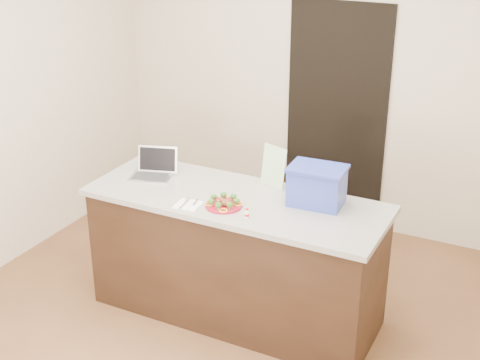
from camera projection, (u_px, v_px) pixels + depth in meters
The scene contains 16 objects.
ground at pixel (220, 330), 4.66m from camera, with size 4.00×4.00×0.00m, color brown.
room_shell at pixel (216, 108), 4.02m from camera, with size 4.00×4.00×4.00m.
doorway at pixel (336, 117), 5.84m from camera, with size 0.90×0.02×2.00m, color black.
island at pixel (236, 257), 4.68m from camera, with size 2.06×0.76×0.92m.
plate at pixel (224, 205), 4.37m from camera, with size 0.24×0.24×0.02m.
meatballs at pixel (224, 202), 4.36m from camera, with size 0.10×0.10×0.04m.
broccoli at pixel (224, 200), 4.35m from camera, with size 0.20×0.20×0.04m.
pepper_rings at pixel (224, 204), 4.37m from camera, with size 0.23×0.23×0.01m.
napkin at pixel (188, 205), 4.39m from camera, with size 0.16×0.16×0.01m, color white.
fork at pixel (186, 203), 4.41m from camera, with size 0.04×0.17×0.00m.
knife at pixel (191, 206), 4.36m from camera, with size 0.04×0.18×0.01m.
yogurt_bottle at pixel (247, 214), 4.21m from camera, with size 0.03×0.03×0.06m.
laptop at pixel (154, 168), 4.83m from camera, with size 0.34×0.31×0.21m.
leaflet at pixel (274, 167), 4.62m from camera, with size 0.20×0.00×0.29m, color white.
blue_box at pixel (317, 185), 4.36m from camera, with size 0.38×0.29×0.26m.
chair at pixel (299, 218), 5.15m from camera, with size 0.52×0.53×0.88m.
Camera 1 is at (1.87, -3.38, 2.82)m, focal length 50.00 mm.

